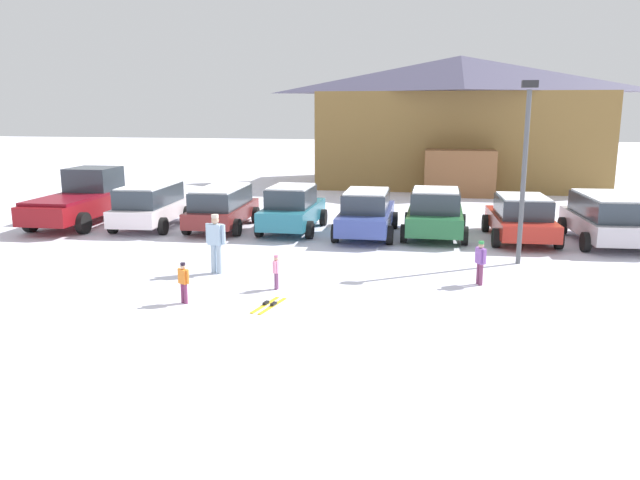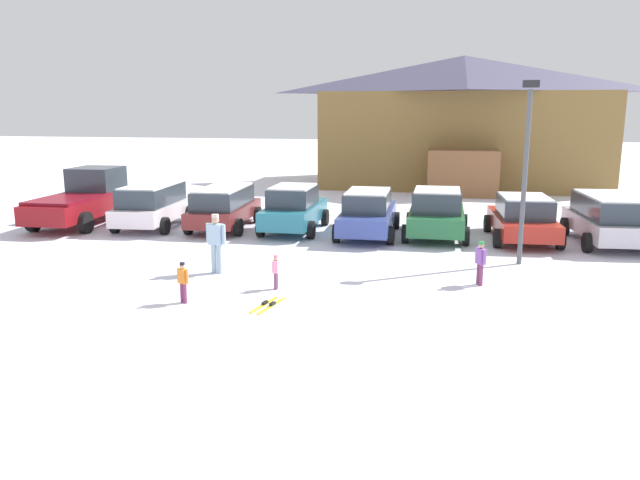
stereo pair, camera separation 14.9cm
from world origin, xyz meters
TOP-DOWN VIEW (x-y plane):
  - ground at (0.00, 0.00)m, footprint 160.00×160.00m
  - ski_lodge at (4.07, 27.85)m, footprint 16.48×11.34m
  - parked_white_suv at (-7.78, 11.15)m, footprint 2.36×4.46m
  - parked_maroon_van at (-5.01, 11.45)m, footprint 2.26×4.55m
  - parked_teal_hatchback at (-2.26, 11.45)m, footprint 2.07×4.24m
  - parked_blue_hatchback at (0.56, 11.17)m, footprint 2.14×4.76m
  - parked_green_coupe at (2.99, 11.39)m, footprint 2.25×4.17m
  - parked_red_sedan at (5.93, 11.35)m, footprint 2.41×4.51m
  - parked_silver_wagon at (8.69, 11.32)m, footprint 2.51×4.66m
  - pickup_truck at (-10.81, 11.48)m, footprint 2.53×5.86m
  - skier_child_in_purple_jacket at (4.22, 5.31)m, footprint 0.28×0.39m
  - skier_child_in_orange_jacket at (-2.74, 2.36)m, footprint 0.33×0.24m
  - skier_child_in_pink_snowsuit at (-0.89, 3.90)m, footprint 0.13×0.33m
  - skier_adult_in_blue_parka at (-2.94, 5.11)m, footprint 0.61×0.32m
  - pair_of_skis at (-0.72, 2.55)m, footprint 0.56×1.35m
  - lamp_post at (5.48, 7.86)m, footprint 0.44×0.24m

SIDE VIEW (x-z plane):
  - ground at x=0.00m, z-range 0.00..0.00m
  - pair_of_skis at x=-0.72m, z-range -0.02..0.06m
  - skier_child_in_pink_snowsuit at x=-0.89m, z-range 0.06..0.95m
  - skier_child_in_orange_jacket at x=-2.74m, z-range 0.06..1.05m
  - skier_child_in_purple_jacket at x=4.22m, z-range 0.08..1.24m
  - parked_red_sedan at x=5.93m, z-range 0.01..1.60m
  - parked_blue_hatchback at x=0.56m, z-range 0.01..1.67m
  - parked_teal_hatchback at x=-2.26m, z-range 0.00..1.72m
  - parked_green_coupe at x=2.99m, z-range 0.00..1.73m
  - parked_maroon_van at x=-5.01m, z-range 0.07..1.67m
  - parked_white_suv at x=-7.78m, z-range 0.06..1.74m
  - parked_silver_wagon at x=8.69m, z-range 0.07..1.75m
  - skier_adult_in_blue_parka at x=-2.94m, z-range 0.11..1.78m
  - pickup_truck at x=-10.81m, z-range -0.08..2.07m
  - lamp_post at x=5.48m, z-range 0.35..5.64m
  - ski_lodge at x=4.07m, z-range 0.04..7.58m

